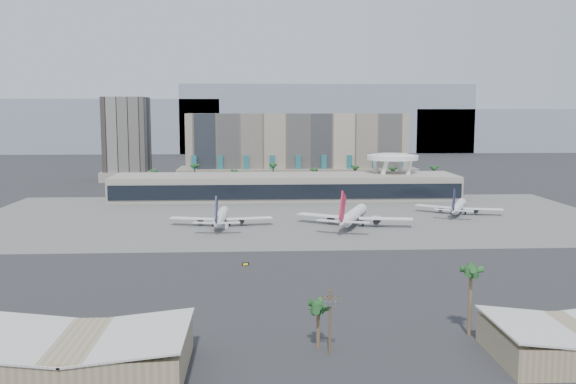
{
  "coord_description": "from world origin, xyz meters",
  "views": [
    {
      "loc": [
        -15.36,
        -206.74,
        43.95
      ],
      "look_at": [
        -2.37,
        40.0,
        12.32
      ],
      "focal_mm": 40.0,
      "sensor_mm": 36.0,
      "label": 1
    }
  ],
  "objects_px": {
    "utility_pole": "(330,317)",
    "service_vehicle_b": "(376,218)",
    "airliner_left": "(221,217)",
    "airliner_right": "(458,207)",
    "taxiway_sign": "(246,264)",
    "airliner_centre": "(353,216)",
    "service_vehicle_a": "(222,225)"
  },
  "relations": [
    {
      "from": "airliner_left",
      "to": "airliner_centre",
      "type": "xyz_separation_m",
      "value": [
        50.39,
        -2.11,
        0.5
      ]
    },
    {
      "from": "utility_pole",
      "to": "airliner_left",
      "type": "xyz_separation_m",
      "value": [
        -26.29,
        130.72,
        -3.59
      ]
    },
    {
      "from": "service_vehicle_a",
      "to": "service_vehicle_b",
      "type": "bearing_deg",
      "value": 23.93
    },
    {
      "from": "airliner_right",
      "to": "taxiway_sign",
      "type": "xyz_separation_m",
      "value": [
        -88.94,
        -85.91,
        -2.84
      ]
    },
    {
      "from": "airliner_centre",
      "to": "airliner_left",
      "type": "bearing_deg",
      "value": -162.34
    },
    {
      "from": "airliner_right",
      "to": "taxiway_sign",
      "type": "relative_size",
      "value": 17.44
    },
    {
      "from": "utility_pole",
      "to": "airliner_centre",
      "type": "height_order",
      "value": "airliner_centre"
    },
    {
      "from": "airliner_left",
      "to": "service_vehicle_b",
      "type": "relative_size",
      "value": 12.27
    },
    {
      "from": "utility_pole",
      "to": "airliner_centre",
      "type": "xyz_separation_m",
      "value": [
        24.09,
        128.6,
        -3.09
      ]
    },
    {
      "from": "utility_pole",
      "to": "service_vehicle_a",
      "type": "xyz_separation_m",
      "value": [
        -25.52,
        126.91,
        -6.07
      ]
    },
    {
      "from": "utility_pole",
      "to": "airliner_left",
      "type": "relative_size",
      "value": 0.29
    },
    {
      "from": "utility_pole",
      "to": "taxiway_sign",
      "type": "bearing_deg",
      "value": 103.31
    },
    {
      "from": "airliner_left",
      "to": "airliner_right",
      "type": "bearing_deg",
      "value": 15.22
    },
    {
      "from": "airliner_left",
      "to": "airliner_centre",
      "type": "height_order",
      "value": "airliner_centre"
    },
    {
      "from": "service_vehicle_a",
      "to": "airliner_right",
      "type": "bearing_deg",
      "value": 26.56
    },
    {
      "from": "airliner_centre",
      "to": "taxiway_sign",
      "type": "distance_m",
      "value": 72.89
    },
    {
      "from": "airliner_left",
      "to": "service_vehicle_b",
      "type": "xyz_separation_m",
      "value": [
        61.66,
        9.86,
        -2.69
      ]
    },
    {
      "from": "airliner_centre",
      "to": "airliner_right",
      "type": "height_order",
      "value": "airliner_centre"
    },
    {
      "from": "airliner_left",
      "to": "airliner_right",
      "type": "height_order",
      "value": "airliner_left"
    },
    {
      "from": "airliner_centre",
      "to": "service_vehicle_b",
      "type": "relative_size",
      "value": 13.39
    },
    {
      "from": "airliner_right",
      "to": "taxiway_sign",
      "type": "height_order",
      "value": "airliner_right"
    },
    {
      "from": "airliner_left",
      "to": "taxiway_sign",
      "type": "xyz_separation_m",
      "value": [
        10.24,
        -62.84,
        -3.09
      ]
    },
    {
      "from": "utility_pole",
      "to": "taxiway_sign",
      "type": "height_order",
      "value": "utility_pole"
    },
    {
      "from": "service_vehicle_b",
      "to": "airliner_right",
      "type": "bearing_deg",
      "value": 44.35
    },
    {
      "from": "airliner_left",
      "to": "service_vehicle_a",
      "type": "xyz_separation_m",
      "value": [
        0.78,
        -3.8,
        -2.47
      ]
    },
    {
      "from": "airliner_right",
      "to": "service_vehicle_a",
      "type": "xyz_separation_m",
      "value": [
        -98.41,
        -26.87,
        -2.23
      ]
    },
    {
      "from": "airliner_left",
      "to": "utility_pole",
      "type": "bearing_deg",
      "value": -76.5
    },
    {
      "from": "service_vehicle_a",
      "to": "utility_pole",
      "type": "bearing_deg",
      "value": -67.35
    },
    {
      "from": "service_vehicle_a",
      "to": "taxiway_sign",
      "type": "bearing_deg",
      "value": -69.61
    },
    {
      "from": "airliner_left",
      "to": "airliner_right",
      "type": "relative_size",
      "value": 1.15
    },
    {
      "from": "utility_pole",
      "to": "service_vehicle_b",
      "type": "bearing_deg",
      "value": 75.88
    },
    {
      "from": "service_vehicle_a",
      "to": "airliner_centre",
      "type": "bearing_deg",
      "value": 13.23
    }
  ]
}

